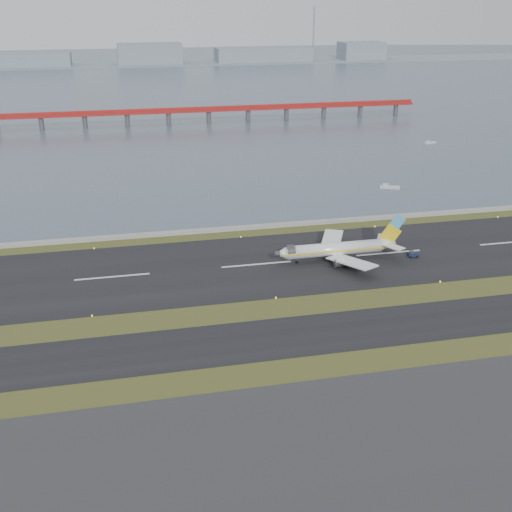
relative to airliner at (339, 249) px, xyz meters
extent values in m
plane|color=#304016|center=(-23.87, -28.25, -3.46)|extent=(1000.00, 1000.00, 0.00)
cube|color=#303033|center=(-23.87, -83.25, -3.41)|extent=(1000.00, 50.00, 0.10)
cube|color=black|center=(-23.87, -40.25, -3.41)|extent=(1000.00, 18.00, 0.10)
cube|color=black|center=(-23.87, 1.75, -3.41)|extent=(1000.00, 45.00, 0.10)
cube|color=gray|center=(-23.87, 31.75, -2.96)|extent=(1000.00, 2.50, 1.00)
cube|color=#4B5D6C|center=(-23.87, 431.75, -3.46)|extent=(1400.00, 800.00, 1.30)
cube|color=#A7201C|center=(-3.87, 221.75, 4.04)|extent=(260.00, 5.00, 1.60)
cube|color=#A7201C|center=(-3.87, 221.75, 5.54)|extent=(260.00, 0.40, 1.40)
cylinder|color=#4C4C51|center=(-99.87, 221.75, -0.46)|extent=(2.80, 2.80, 7.00)
cylinder|color=#4C4C51|center=(-3.87, 221.75, -0.46)|extent=(2.80, 2.80, 7.00)
cylinder|color=#4C4C51|center=(92.13, 221.75, -0.46)|extent=(2.80, 2.80, 7.00)
cube|color=gray|center=(-23.87, 591.75, -3.46)|extent=(1400.00, 80.00, 1.00)
cube|color=gray|center=(-143.87, 591.75, 3.54)|extent=(90.00, 35.00, 14.00)
cube|color=gray|center=(-13.87, 591.75, 7.54)|extent=(70.00, 35.00, 22.00)
cube|color=gray|center=(116.13, 591.75, 4.54)|extent=(110.00, 35.00, 16.00)
cube|color=gray|center=(236.13, 591.75, 6.54)|extent=(50.00, 35.00, 20.00)
cylinder|color=gray|center=(176.13, 591.75, 26.54)|extent=(1.80, 1.80, 60.00)
cylinder|color=white|center=(-1.50, 0.00, 0.04)|extent=(28.00, 3.80, 3.80)
cone|color=white|center=(-17.10, 0.00, 0.04)|extent=(3.20, 3.80, 3.80)
cone|color=white|center=(14.70, 0.00, 0.34)|extent=(5.00, 3.80, 3.80)
cube|color=yellow|center=(-1.50, -1.92, 0.04)|extent=(31.00, 0.06, 0.45)
cube|color=yellow|center=(-1.50, 1.92, 0.04)|extent=(31.00, 0.06, 0.45)
cube|color=white|center=(0.70, -8.50, -0.66)|extent=(11.31, 15.89, 1.66)
cube|color=white|center=(0.70, 8.50, -0.66)|extent=(11.31, 15.89, 1.66)
cylinder|color=#3B3B40|center=(-1.00, -6.00, -1.86)|extent=(4.20, 2.10, 2.10)
cylinder|color=#3B3B40|center=(-1.00, 6.00, -1.86)|extent=(4.20, 2.10, 2.10)
cube|color=yellow|center=(15.50, 0.00, 3.24)|extent=(6.80, 0.35, 6.85)
cube|color=#51B3E6|center=(17.40, 0.00, 6.94)|extent=(4.85, 0.37, 4.90)
cube|color=white|center=(15.00, -3.80, 0.84)|extent=(5.64, 6.80, 0.22)
cube|color=white|center=(15.00, 3.80, 0.84)|extent=(5.64, 6.80, 0.22)
cylinder|color=black|center=(-12.50, 0.00, -3.01)|extent=(0.80, 0.28, 0.80)
cylinder|color=black|center=(0.00, -2.80, -2.91)|extent=(1.00, 0.38, 1.00)
cylinder|color=black|center=(0.00, 2.80, -2.91)|extent=(1.00, 0.38, 1.00)
cube|color=#161F3D|center=(21.88, -2.58, -2.64)|extent=(3.10, 1.98, 1.10)
cube|color=#3B3B40|center=(21.51, -2.54, -1.90)|extent=(1.43, 1.51, 0.64)
cylinder|color=black|center=(20.79, -3.19, -3.14)|extent=(0.67, 0.35, 0.64)
cylinder|color=black|center=(20.96, -1.73, -3.14)|extent=(0.67, 0.35, 0.64)
cylinder|color=black|center=(22.79, -3.42, -3.14)|extent=(0.67, 0.35, 0.64)
cylinder|color=black|center=(22.96, -1.97, -3.14)|extent=(0.67, 0.35, 0.64)
cube|color=silver|center=(44.54, 66.02, -3.01)|extent=(8.17, 5.53, 1.01)
cube|color=silver|center=(43.01, 66.72, -2.11)|extent=(2.79, 2.57, 1.01)
cube|color=silver|center=(98.63, 139.25, -3.08)|extent=(6.86, 3.00, 0.85)
cube|color=silver|center=(97.23, 139.05, -2.32)|extent=(2.09, 1.77, 0.85)
camera|label=1|loc=(-60.35, -161.34, 67.07)|focal=45.00mm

